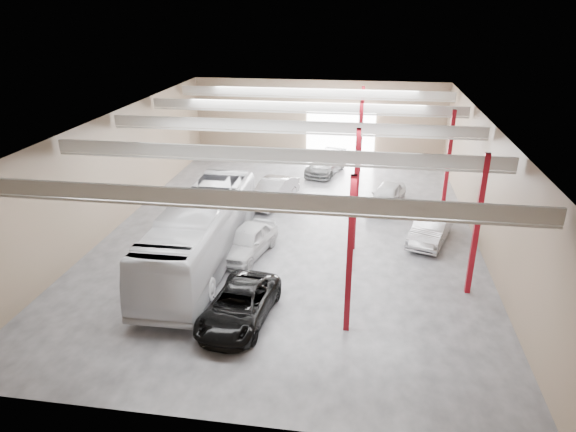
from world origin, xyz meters
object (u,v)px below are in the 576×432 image
(car_row_b, at_px, (273,191))
(car_row_c, at_px, (326,164))
(coach_bus, at_px, (202,233))
(car_right_near, at_px, (431,227))
(black_sedan, at_px, (239,305))
(car_row_a, at_px, (247,241))
(car_right_far, at_px, (387,195))

(car_row_b, height_order, car_row_c, car_row_b)
(coach_bus, height_order, car_row_c, coach_bus)
(car_right_near, bearing_deg, black_sedan, -115.23)
(coach_bus, bearing_deg, car_row_b, 77.12)
(car_row_c, height_order, car_right_near, car_right_near)
(black_sedan, bearing_deg, car_row_a, 105.99)
(car_row_a, xyz_separation_m, car_right_far, (7.87, 8.78, -0.07))
(black_sedan, relative_size, car_right_far, 1.21)
(car_row_a, bearing_deg, coach_bus, -133.26)
(car_row_c, xyz_separation_m, car_right_far, (4.80, -6.90, -0.00))
(car_right_near, distance_m, car_right_far, 5.83)
(coach_bus, distance_m, car_row_a, 2.72)
(coach_bus, bearing_deg, car_right_near, 21.03)
(car_row_a, height_order, car_row_c, car_row_a)
(car_right_far, bearing_deg, car_row_a, -114.42)
(coach_bus, height_order, car_row_b, coach_bus)
(car_row_c, distance_m, car_right_near, 14.19)
(car_row_a, xyz_separation_m, car_row_b, (0.00, 8.19, 0.01))
(car_right_near, bearing_deg, car_right_far, 132.54)
(black_sedan, relative_size, car_row_b, 1.06)
(car_row_a, relative_size, car_right_far, 1.09)
(coach_bus, bearing_deg, car_row_c, 72.70)
(car_right_far, bearing_deg, car_right_near, -47.94)
(black_sedan, bearing_deg, coach_bus, 129.20)
(car_row_b, height_order, car_right_far, car_row_b)
(car_row_b, relative_size, car_row_c, 0.97)
(coach_bus, xyz_separation_m, car_row_a, (2.12, 1.39, -0.98))
(coach_bus, height_order, car_right_far, coach_bus)
(coach_bus, distance_m, black_sedan, 6.00)
(car_row_b, xyz_separation_m, car_right_near, (10.30, -4.70, -0.02))
(coach_bus, xyz_separation_m, car_row_b, (2.12, 9.58, -0.97))
(coach_bus, bearing_deg, car_row_a, 32.89)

